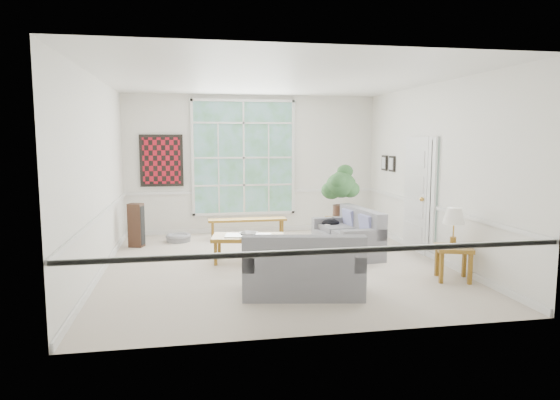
% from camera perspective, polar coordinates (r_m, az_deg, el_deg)
% --- Properties ---
extents(floor, '(5.50, 6.00, 0.01)m').
position_cam_1_polar(floor, '(8.29, -0.43, -7.44)').
color(floor, beige).
rests_on(floor, ground).
extents(ceiling, '(5.50, 6.00, 0.02)m').
position_cam_1_polar(ceiling, '(8.08, -0.45, 13.67)').
color(ceiling, white).
rests_on(ceiling, ground).
extents(wall_back, '(5.50, 0.02, 3.00)m').
position_cam_1_polar(wall_back, '(11.01, -3.15, 4.09)').
color(wall_back, white).
rests_on(wall_back, ground).
extents(wall_front, '(5.50, 0.02, 3.00)m').
position_cam_1_polar(wall_front, '(5.13, 5.35, 0.62)').
color(wall_front, white).
rests_on(wall_front, ground).
extents(wall_left, '(0.02, 6.00, 3.00)m').
position_cam_1_polar(wall_left, '(8.04, -20.15, 2.56)').
color(wall_left, white).
rests_on(wall_left, ground).
extents(wall_right, '(0.02, 6.00, 3.00)m').
position_cam_1_polar(wall_right, '(8.94, 17.22, 3.09)').
color(wall_right, white).
rests_on(wall_right, ground).
extents(window_back, '(2.30, 0.08, 2.40)m').
position_cam_1_polar(window_back, '(10.94, -4.17, 4.85)').
color(window_back, white).
rests_on(window_back, wall_back).
extents(entry_door, '(0.08, 0.90, 2.10)m').
position_cam_1_polar(entry_door, '(9.49, 15.24, 0.64)').
color(entry_door, white).
rests_on(entry_door, floor).
extents(door_sidelight, '(0.08, 0.26, 1.90)m').
position_cam_1_polar(door_sidelight, '(8.92, 17.00, 0.83)').
color(door_sidelight, white).
rests_on(door_sidelight, wall_right).
extents(wall_art, '(0.90, 0.06, 1.10)m').
position_cam_1_polar(wall_art, '(10.88, -13.39, 4.40)').
color(wall_art, '#5A0F15').
rests_on(wall_art, wall_back).
extents(wall_frame_near, '(0.04, 0.26, 0.32)m').
position_cam_1_polar(wall_frame_near, '(10.50, 12.62, 4.06)').
color(wall_frame_near, black).
rests_on(wall_frame_near, wall_right).
extents(wall_frame_far, '(0.04, 0.26, 0.32)m').
position_cam_1_polar(wall_frame_far, '(10.87, 11.80, 4.17)').
color(wall_frame_far, black).
rests_on(wall_frame_far, wall_right).
extents(loveseat_right, '(0.95, 1.60, 0.82)m').
position_cam_1_polar(loveseat_right, '(9.00, 7.65, -3.63)').
color(loveseat_right, slate).
rests_on(loveseat_right, floor).
extents(loveseat_front, '(1.69, 1.08, 0.85)m').
position_cam_1_polar(loveseat_front, '(6.70, 2.63, -7.18)').
color(loveseat_front, slate).
rests_on(loveseat_front, floor).
extents(coffee_table, '(1.29, 0.86, 0.45)m').
position_cam_1_polar(coffee_table, '(8.47, -3.64, -5.56)').
color(coffee_table, '#8C601D').
rests_on(coffee_table, floor).
extents(pewter_bowl, '(0.47, 0.47, 0.08)m').
position_cam_1_polar(pewter_bowl, '(8.35, -3.62, -3.88)').
color(pewter_bowl, '#A3A3A8').
rests_on(pewter_bowl, coffee_table).
extents(window_bench, '(1.64, 0.32, 0.38)m').
position_cam_1_polar(window_bench, '(10.56, -3.74, -3.20)').
color(window_bench, '#8C601D').
rests_on(window_bench, floor).
extents(end_table, '(0.63, 0.63, 0.49)m').
position_cam_1_polar(end_table, '(10.03, 6.51, -3.46)').
color(end_table, '#8C601D').
rests_on(end_table, floor).
extents(houseplant, '(0.88, 0.88, 1.08)m').
position_cam_1_polar(houseplant, '(9.86, 6.99, 0.99)').
color(houseplant, '#2D582C').
rests_on(houseplant, end_table).
extents(side_table, '(0.63, 0.63, 0.50)m').
position_cam_1_polar(side_table, '(7.79, 19.17, -6.84)').
color(side_table, '#8C601D').
rests_on(side_table, floor).
extents(table_lamp, '(0.32, 0.32, 0.56)m').
position_cam_1_polar(table_lamp, '(7.77, 19.23, -2.89)').
color(table_lamp, silver).
rests_on(table_lamp, side_table).
extents(pet_bed, '(0.52, 0.52, 0.15)m').
position_cam_1_polar(pet_bed, '(10.31, -11.53, -4.24)').
color(pet_bed, gray).
rests_on(pet_bed, floor).
extents(floor_speaker, '(0.32, 0.28, 0.84)m').
position_cam_1_polar(floor_speaker, '(9.93, -16.12, -2.79)').
color(floor_speaker, '#3C2418').
rests_on(floor_speaker, floor).
extents(cat, '(0.37, 0.29, 0.16)m').
position_cam_1_polar(cat, '(9.43, 5.82, -2.57)').
color(cat, black).
rests_on(cat, loveseat_right).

